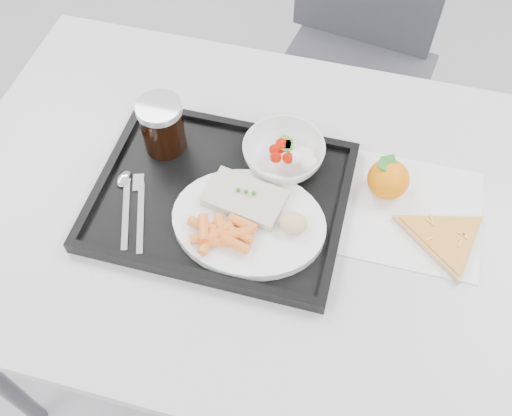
{
  "coord_description": "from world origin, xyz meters",
  "views": [
    {
      "loc": [
        0.13,
        -0.28,
        1.61
      ],
      "look_at": [
        -0.01,
        0.27,
        0.77
      ],
      "focal_mm": 40.0,
      "sensor_mm": 36.0,
      "label": 1
    }
  ],
  "objects_px": {
    "salad_bowl": "(284,154)",
    "cola_glass": "(162,125)",
    "tray": "(221,197)",
    "dinner_plate": "(249,222)",
    "table": "(266,223)",
    "pizza_slice": "(445,238)",
    "chair": "(357,43)",
    "tangerine": "(388,179)"
  },
  "relations": [
    {
      "from": "chair",
      "to": "salad_bowl",
      "type": "height_order",
      "value": "chair"
    },
    {
      "from": "tray",
      "to": "salad_bowl",
      "type": "distance_m",
      "value": 0.14
    },
    {
      "from": "chair",
      "to": "dinner_plate",
      "type": "xyz_separation_m",
      "value": [
        -0.1,
        -0.8,
        0.24
      ]
    },
    {
      "from": "salad_bowl",
      "to": "tangerine",
      "type": "xyz_separation_m",
      "value": [
        0.2,
        -0.01,
        -0.0
      ]
    },
    {
      "from": "salad_bowl",
      "to": "cola_glass",
      "type": "bearing_deg",
      "value": -175.59
    },
    {
      "from": "salad_bowl",
      "to": "cola_glass",
      "type": "distance_m",
      "value": 0.23
    },
    {
      "from": "tray",
      "to": "salad_bowl",
      "type": "xyz_separation_m",
      "value": [
        0.09,
        0.1,
        0.03
      ]
    },
    {
      "from": "dinner_plate",
      "to": "salad_bowl",
      "type": "relative_size",
      "value": 1.78
    },
    {
      "from": "table",
      "to": "tangerine",
      "type": "relative_size",
      "value": 15.08
    },
    {
      "from": "table",
      "to": "pizza_slice",
      "type": "distance_m",
      "value": 0.33
    },
    {
      "from": "chair",
      "to": "tangerine",
      "type": "height_order",
      "value": "chair"
    },
    {
      "from": "cola_glass",
      "to": "pizza_slice",
      "type": "xyz_separation_m",
      "value": [
        0.54,
        -0.07,
        -0.06
      ]
    },
    {
      "from": "tray",
      "to": "tangerine",
      "type": "bearing_deg",
      "value": 18.73
    },
    {
      "from": "cola_glass",
      "to": "tangerine",
      "type": "xyz_separation_m",
      "value": [
        0.42,
        0.01,
        -0.04
      ]
    },
    {
      "from": "salad_bowl",
      "to": "cola_glass",
      "type": "height_order",
      "value": "cola_glass"
    },
    {
      "from": "tray",
      "to": "pizza_slice",
      "type": "distance_m",
      "value": 0.4
    },
    {
      "from": "table",
      "to": "tray",
      "type": "height_order",
      "value": "tray"
    },
    {
      "from": "chair",
      "to": "pizza_slice",
      "type": "height_order",
      "value": "chair"
    },
    {
      "from": "chair",
      "to": "tray",
      "type": "distance_m",
      "value": 0.8
    },
    {
      "from": "cola_glass",
      "to": "tangerine",
      "type": "height_order",
      "value": "cola_glass"
    },
    {
      "from": "dinner_plate",
      "to": "cola_glass",
      "type": "height_order",
      "value": "cola_glass"
    },
    {
      "from": "chair",
      "to": "pizza_slice",
      "type": "distance_m",
      "value": 0.81
    },
    {
      "from": "table",
      "to": "pizza_slice",
      "type": "height_order",
      "value": "pizza_slice"
    },
    {
      "from": "salad_bowl",
      "to": "tangerine",
      "type": "distance_m",
      "value": 0.2
    },
    {
      "from": "tray",
      "to": "chair",
      "type": "bearing_deg",
      "value": 77.9
    },
    {
      "from": "chair",
      "to": "salad_bowl",
      "type": "bearing_deg",
      "value": -96.14
    },
    {
      "from": "tangerine",
      "to": "salad_bowl",
      "type": "bearing_deg",
      "value": 178.23
    },
    {
      "from": "table",
      "to": "tray",
      "type": "distance_m",
      "value": 0.11
    },
    {
      "from": "chair",
      "to": "salad_bowl",
      "type": "distance_m",
      "value": 0.7
    },
    {
      "from": "tray",
      "to": "salad_bowl",
      "type": "relative_size",
      "value": 2.96
    },
    {
      "from": "salad_bowl",
      "to": "cola_glass",
      "type": "relative_size",
      "value": 1.41
    },
    {
      "from": "chair",
      "to": "cola_glass",
      "type": "bearing_deg",
      "value": -114.08
    },
    {
      "from": "table",
      "to": "cola_glass",
      "type": "bearing_deg",
      "value": 161.86
    },
    {
      "from": "dinner_plate",
      "to": "pizza_slice",
      "type": "relative_size",
      "value": 1.17
    },
    {
      "from": "table",
      "to": "cola_glass",
      "type": "height_order",
      "value": "cola_glass"
    },
    {
      "from": "cola_glass",
      "to": "dinner_plate",
      "type": "bearing_deg",
      "value": -33.78
    },
    {
      "from": "cola_glass",
      "to": "tangerine",
      "type": "relative_size",
      "value": 1.36
    },
    {
      "from": "dinner_plate",
      "to": "pizza_slice",
      "type": "xyz_separation_m",
      "value": [
        0.33,
        0.06,
        -0.01
      ]
    },
    {
      "from": "table",
      "to": "dinner_plate",
      "type": "relative_size",
      "value": 4.44
    },
    {
      "from": "tray",
      "to": "salad_bowl",
      "type": "bearing_deg",
      "value": 48.52
    },
    {
      "from": "dinner_plate",
      "to": "tangerine",
      "type": "bearing_deg",
      "value": 33.52
    },
    {
      "from": "tray",
      "to": "dinner_plate",
      "type": "xyz_separation_m",
      "value": [
        0.07,
        -0.05,
        0.02
      ]
    }
  ]
}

